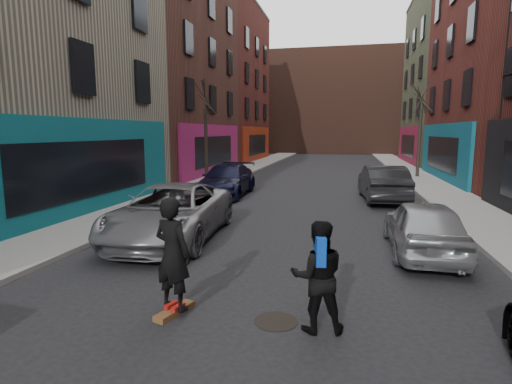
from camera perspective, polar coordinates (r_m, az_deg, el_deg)
The scene contains 14 objects.
sidewalk_left at distance 34.67m, azimuth -0.46°, elevation 3.73°, with size 2.50×84.00×0.13m, color gray.
sidewalk_right at distance 34.11m, azimuth 20.49°, elevation 3.10°, with size 2.50×84.00×0.13m, color gray.
buildings_left at distance 25.30m, azimuth -25.90°, elevation 19.72°, with size 12.00×56.00×16.50m, color #5E241B.
building_far at distance 59.81m, azimuth 11.33°, elevation 12.27°, with size 40.00×10.00×14.00m, color #47281E.
tree_left_far at distance 23.00m, azimuth -7.20°, elevation 9.44°, with size 2.00×2.00×6.50m, color black, non-canonical shape.
tree_right_far at distance 28.05m, azimuth 22.42°, elevation 9.02°, with size 2.00×2.00×6.80m, color black, non-canonical shape.
parked_left_far at distance 11.54m, azimuth -11.99°, elevation -2.83°, with size 2.56×5.55×1.54m, color gray.
parked_left_end at distance 19.05m, azimuth -4.23°, elevation 1.70°, with size 2.06×5.07×1.47m, color black.
parked_right_far at distance 10.78m, azimuth 22.81°, elevation -4.55°, with size 1.64×4.07×1.39m, color #979BA0.
parked_right_end at distance 18.41m, azimuth 17.64°, elevation 1.22°, with size 1.66×4.75×1.57m, color black.
skateboard at distance 7.10m, azimuth -11.55°, elevation -16.34°, with size 0.22×0.80×0.10m, color brown.
skateboarder at distance 6.74m, azimuth -11.81°, elevation -8.64°, with size 0.69×0.45×1.89m, color black.
pedestrian at distance 6.22m, azimuth 8.82°, elevation -11.76°, with size 0.95×0.81×1.72m.
manhole at distance 6.75m, azimuth 2.85°, elevation -17.96°, with size 0.70×0.70×0.01m, color black.
Camera 1 is at (1.55, -3.66, 3.03)m, focal length 28.00 mm.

